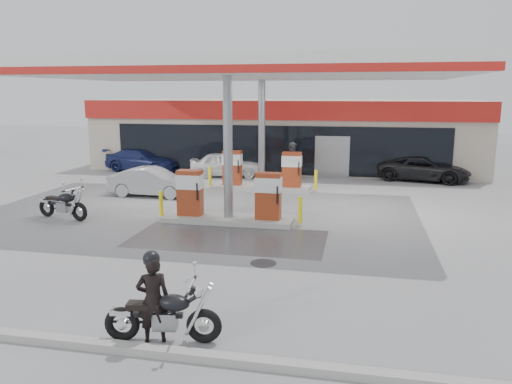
% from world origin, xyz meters
% --- Properties ---
extents(ground, '(90.00, 90.00, 0.00)m').
position_xyz_m(ground, '(0.00, 0.00, 0.00)').
color(ground, gray).
rests_on(ground, ground).
extents(wet_patch, '(6.00, 3.00, 0.00)m').
position_xyz_m(wet_patch, '(0.50, 0.00, 0.00)').
color(wet_patch, '#4C4C4F').
rests_on(wet_patch, ground).
extents(drain_cover, '(0.70, 0.70, 0.01)m').
position_xyz_m(drain_cover, '(2.00, -2.00, 0.00)').
color(drain_cover, '#38383A').
rests_on(drain_cover, ground).
extents(kerb, '(28.00, 0.25, 0.15)m').
position_xyz_m(kerb, '(0.00, -7.00, 0.07)').
color(kerb, gray).
rests_on(kerb, ground).
extents(store_building, '(22.00, 8.22, 4.00)m').
position_xyz_m(store_building, '(0.01, 15.94, 2.01)').
color(store_building, '#AEA492').
rests_on(store_building, ground).
extents(canopy, '(16.00, 10.02, 5.51)m').
position_xyz_m(canopy, '(0.00, 5.00, 5.27)').
color(canopy, silver).
rests_on(canopy, ground).
extents(pump_island_near, '(5.14, 1.30, 1.78)m').
position_xyz_m(pump_island_near, '(0.00, 2.00, 0.71)').
color(pump_island_near, '#9E9E99').
rests_on(pump_island_near, ground).
extents(pump_island_far, '(5.14, 1.30, 1.78)m').
position_xyz_m(pump_island_far, '(0.00, 8.00, 0.71)').
color(pump_island_far, '#9E9E99').
rests_on(pump_island_far, ground).
extents(main_motorcycle, '(2.15, 0.82, 1.11)m').
position_xyz_m(main_motorcycle, '(1.05, -6.50, 0.49)').
color(main_motorcycle, black).
rests_on(main_motorcycle, ground).
extents(biker_main, '(0.70, 0.60, 1.62)m').
position_xyz_m(biker_main, '(0.85, -6.54, 0.81)').
color(biker_main, black).
rests_on(biker_main, ground).
extents(parked_motorcycle, '(2.21, 0.98, 1.15)m').
position_xyz_m(parked_motorcycle, '(-5.87, 1.19, 0.51)').
color(parked_motorcycle, black).
rests_on(parked_motorcycle, ground).
extents(sedan_white, '(4.06, 2.10, 1.32)m').
position_xyz_m(sedan_white, '(-2.54, 11.20, 0.66)').
color(sedan_white, white).
rests_on(sedan_white, ground).
extents(attendant, '(0.98, 1.12, 1.95)m').
position_xyz_m(attendant, '(1.08, 10.80, 0.97)').
color(attendant, '#4C4C50').
rests_on(attendant, ground).
extents(hatchback_silver, '(3.83, 1.45, 1.25)m').
position_xyz_m(hatchback_silver, '(-4.37, 5.60, 0.62)').
color(hatchback_silver, '#95979C').
rests_on(hatchback_silver, ground).
extents(parked_car_left, '(4.65, 2.53, 1.28)m').
position_xyz_m(parked_car_left, '(-7.73, 12.00, 0.64)').
color(parked_car_left, navy).
rests_on(parked_car_left, ground).
extents(parked_car_right, '(4.85, 3.00, 1.25)m').
position_xyz_m(parked_car_right, '(7.65, 12.00, 0.63)').
color(parked_car_right, black).
rests_on(parked_car_right, ground).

